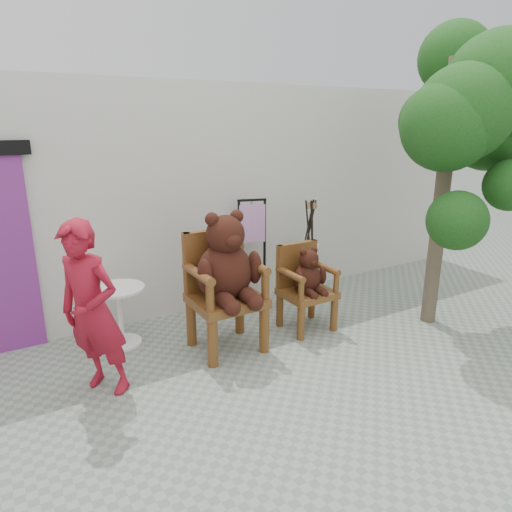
# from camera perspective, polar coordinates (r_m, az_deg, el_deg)

# --- Properties ---
(ground_plane) EXTENTS (60.00, 60.00, 0.00)m
(ground_plane) POSITION_cam_1_polar(r_m,az_deg,el_deg) (4.72, 11.45, -15.97)
(ground_plane) COLOR gray
(ground_plane) RESTS_ON ground
(back_wall) EXTENTS (9.00, 1.00, 3.00)m
(back_wall) POSITION_cam_1_polar(r_m,az_deg,el_deg) (6.68, -5.87, 7.68)
(back_wall) COLOR beige
(back_wall) RESTS_ON ground
(chair_big) EXTENTS (0.77, 0.84, 1.60)m
(chair_big) POSITION_cam_1_polar(r_m,az_deg,el_deg) (5.04, -3.88, -2.05)
(chair_big) COLOR #4F2C11
(chair_big) RESTS_ON ground
(chair_small) EXTENTS (0.61, 0.57, 1.06)m
(chair_small) POSITION_cam_1_polar(r_m,az_deg,el_deg) (5.67, 6.24, -2.93)
(chair_small) COLOR #4F2C11
(chair_small) RESTS_ON ground
(person) EXTENTS (0.71, 0.75, 1.72)m
(person) POSITION_cam_1_polar(r_m,az_deg,el_deg) (4.40, -19.73, -6.54)
(person) COLOR maroon
(person) RESTS_ON ground
(cafe_table) EXTENTS (0.60, 0.60, 0.70)m
(cafe_table) POSITION_cam_1_polar(r_m,az_deg,el_deg) (5.50, -16.69, -6.35)
(cafe_table) COLOR white
(cafe_table) RESTS_ON ground
(display_stand) EXTENTS (0.53, 0.46, 1.51)m
(display_stand) POSITION_cam_1_polar(r_m,az_deg,el_deg) (6.36, -0.49, -1.16)
(display_stand) COLOR black
(display_stand) RESTS_ON ground
(stool_bucket) EXTENTS (0.32, 0.32, 1.45)m
(stool_bucket) POSITION_cam_1_polar(r_m,az_deg,el_deg) (6.67, 6.53, 0.10)
(stool_bucket) COLOR white
(stool_bucket) RESTS_ON ground
(tree) EXTENTS (2.00, 1.99, 3.75)m
(tree) POSITION_cam_1_polar(r_m,az_deg,el_deg) (6.00, 25.73, 16.37)
(tree) COLOR #413527
(tree) RESTS_ON ground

